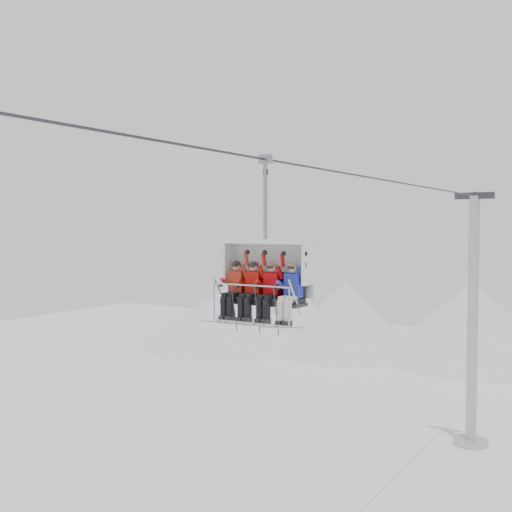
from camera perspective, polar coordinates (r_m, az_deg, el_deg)
The scene contains 8 objects.
ridgeline at distance 56.39m, azimuth 21.63°, elevation -6.56°, with size 72.00×21.00×7.00m.
lift_tower_right at distance 36.20m, azimuth 18.68°, elevation -6.89°, with size 2.00×1.80×13.48m.
haul_cable at distance 15.14m, azimuth 0.00°, elevation 8.73°, with size 0.06×0.06×50.00m, color #313137.
chairlift_carrier at distance 15.56m, azimuth 1.06°, elevation -1.20°, with size 2.26×1.17×3.98m.
skier_far_left at distance 15.74m, azimuth -1.93°, elevation -2.85°, with size 0.39×1.69×1.55m.
skier_center_left at distance 15.48m, azimuth -0.39°, elevation -2.94°, with size 0.39×1.69×1.55m.
skier_center_right at distance 15.21m, azimuth 1.25°, elevation -3.05°, with size 0.38×1.69×1.54m.
skier_far_right at distance 14.94m, azimuth 3.13°, elevation -3.15°, with size 0.39×1.69×1.55m.
Camera 1 is at (7.87, -12.83, 11.70)m, focal length 45.00 mm.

